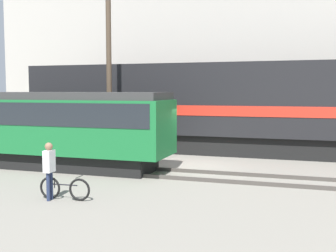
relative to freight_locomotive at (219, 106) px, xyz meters
name	(u,v)px	position (x,y,z in m)	size (l,w,h in m)	color
ground_plane	(186,167)	(-0.49, -4.43, -2.41)	(120.00, 120.00, 0.00)	gray
track_near	(173,174)	(-0.49, -6.32, -2.34)	(60.00, 1.51, 0.14)	#47423D
track_far	(209,151)	(-0.49, 0.00, -2.34)	(60.00, 1.51, 0.14)	#47423D
building_backdrop	(234,23)	(-0.49, 7.32, 5.32)	(32.42, 6.00, 15.47)	#B7B2A8
freight_locomotive	(219,106)	(0.00, 0.00, 0.00)	(20.55, 3.04, 5.19)	black
streetcar	(37,124)	(-6.49, -6.32, -0.60)	(11.55, 2.54, 3.16)	black
bicycle	(65,189)	(-2.46, -10.73, -2.07)	(1.64, 0.44, 0.73)	black
person	(49,165)	(-2.86, -10.90, -1.37)	(0.24, 0.37, 1.72)	#232D4C
utility_pole_left	(109,57)	(-4.68, -3.16, 2.40)	(0.25, 0.25, 9.62)	#4C3D2D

